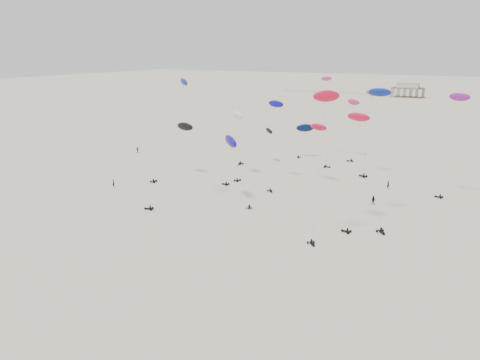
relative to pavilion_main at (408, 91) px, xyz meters
The scene contains 22 objects.
ground_plane 150.39m from the pavilion_main, 86.19° to the right, with size 900.00×900.00×0.00m, color beige.
pavilion_main is the anchor object (origin of this frame).
pier_fence 52.11m from the pavilion_main, behind, with size 80.20×0.20×1.50m.
rig_0 220.06m from the pavilion_main, 91.32° to the right, with size 8.41×10.43×11.74m.
rig_2 233.57m from the pavilion_main, 78.95° to the right, with size 4.69×6.37×22.68m.
rig_4 267.11m from the pavilion_main, 84.14° to the right, with size 4.58×8.48×25.11m.
rig_5 235.23m from the pavilion_main, 89.14° to the right, with size 9.72×10.24×20.39m.
rig_6 258.39m from the pavilion_main, 82.88° to the right, with size 9.86×6.46×20.78m.
rig_7 209.22m from the pavilion_main, 87.33° to the right, with size 8.55×16.55×26.79m.
rig_8 254.20m from the pavilion_main, 89.13° to the right, with size 10.52×8.20×14.78m.
rig_9 260.91m from the pavilion_main, 91.32° to the right, with size 5.11×13.64×26.40m.
rig_10 254.23m from the pavilion_main, 82.71° to the right, with size 4.40×14.40×25.75m.
rig_11 202.71m from the pavilion_main, 85.58° to the right, with size 5.45×9.61×17.67m.
rig_12 236.26m from the pavilion_main, 91.20° to the right, with size 6.27×13.90×17.93m.
rig_13 234.52m from the pavilion_main, 86.48° to the right, with size 9.58×15.99×19.18m.
rig_14 207.93m from the pavilion_main, 89.18° to the right, with size 5.58×5.30×10.15m.
rig_15 242.91m from the pavilion_main, 94.18° to the right, with size 5.24×13.40×15.64m.
rig_16 221.28m from the pavilion_main, 83.62° to the right, with size 4.74×7.46×21.90m.
spectator_0 260.66m from the pavilion_main, 95.55° to the right, with size 0.79×0.55×2.18m, color black.
spectator_1 245.69m from the pavilion_main, 82.55° to the right, with size 1.07×0.62×2.19m, color black.
spectator_2 231.21m from the pavilion_main, 101.36° to the right, with size 1.21×0.65×2.05m, color black.
spectator_3 232.36m from the pavilion_main, 82.04° to the right, with size 0.81×0.56×2.24m, color black.
Camera 1 is at (40.91, 11.23, 31.30)m, focal length 35.00 mm.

